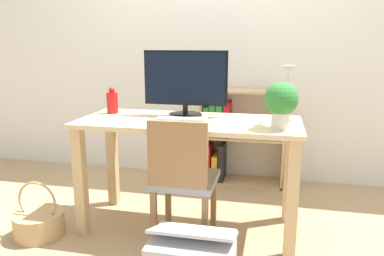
{
  "coord_description": "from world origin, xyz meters",
  "views": [
    {
      "loc": [
        0.54,
        -2.36,
        1.26
      ],
      "look_at": [
        0.0,
        0.1,
        0.69
      ],
      "focal_mm": 35.0,
      "sensor_mm": 36.0,
      "label": 1
    }
  ],
  "objects_px": {
    "keyboard": "(182,119)",
    "potted_plant": "(281,102)",
    "basket": "(39,223)",
    "bookshelf": "(227,138)",
    "desk_lamp": "(288,88)",
    "vase": "(112,102)",
    "chair": "(183,177)",
    "monitor": "(185,81)"
  },
  "relations": [
    {
      "from": "keyboard",
      "to": "potted_plant",
      "type": "relative_size",
      "value": 1.16
    },
    {
      "from": "chair",
      "to": "basket",
      "type": "xyz_separation_m",
      "value": [
        -0.96,
        -0.12,
        -0.36
      ]
    },
    {
      "from": "desk_lamp",
      "to": "vase",
      "type": "bearing_deg",
      "value": 176.1
    },
    {
      "from": "monitor",
      "to": "basket",
      "type": "distance_m",
      "value": 1.37
    },
    {
      "from": "vase",
      "to": "chair",
      "type": "xyz_separation_m",
      "value": [
        0.6,
        -0.34,
        -0.4
      ]
    },
    {
      "from": "chair",
      "to": "basket",
      "type": "bearing_deg",
      "value": -173.22
    },
    {
      "from": "keyboard",
      "to": "vase",
      "type": "height_order",
      "value": "vase"
    },
    {
      "from": "monitor",
      "to": "potted_plant",
      "type": "xyz_separation_m",
      "value": [
        0.64,
        -0.28,
        -0.08
      ]
    },
    {
      "from": "keyboard",
      "to": "bookshelf",
      "type": "xyz_separation_m",
      "value": [
        0.19,
        0.95,
        -0.36
      ]
    },
    {
      "from": "desk_lamp",
      "to": "bookshelf",
      "type": "relative_size",
      "value": 0.42
    },
    {
      "from": "monitor",
      "to": "keyboard",
      "type": "xyz_separation_m",
      "value": [
        0.01,
        -0.14,
        -0.23
      ]
    },
    {
      "from": "monitor",
      "to": "chair",
      "type": "bearing_deg",
      "value": -79.49
    },
    {
      "from": "keyboard",
      "to": "basket",
      "type": "xyz_separation_m",
      "value": [
        -0.91,
        -0.34,
        -0.68
      ]
    },
    {
      "from": "keyboard",
      "to": "desk_lamp",
      "type": "height_order",
      "value": "desk_lamp"
    },
    {
      "from": "keyboard",
      "to": "desk_lamp",
      "type": "xyz_separation_m",
      "value": [
        0.67,
        0.04,
        0.21
      ]
    },
    {
      "from": "bookshelf",
      "to": "basket",
      "type": "bearing_deg",
      "value": -130.42
    },
    {
      "from": "keyboard",
      "to": "potted_plant",
      "type": "bearing_deg",
      "value": -12.67
    },
    {
      "from": "monitor",
      "to": "potted_plant",
      "type": "relative_size",
      "value": 2.09
    },
    {
      "from": "basket",
      "to": "vase",
      "type": "bearing_deg",
      "value": 52.24
    },
    {
      "from": "potted_plant",
      "to": "chair",
      "type": "bearing_deg",
      "value": -172.78
    },
    {
      "from": "monitor",
      "to": "basket",
      "type": "relative_size",
      "value": 1.52
    },
    {
      "from": "vase",
      "to": "desk_lamp",
      "type": "xyz_separation_m",
      "value": [
        1.22,
        -0.08,
        0.14
      ]
    },
    {
      "from": "vase",
      "to": "keyboard",
      "type": "bearing_deg",
      "value": -12.74
    },
    {
      "from": "chair",
      "to": "bookshelf",
      "type": "height_order",
      "value": "bookshelf"
    },
    {
      "from": "potted_plant",
      "to": "bookshelf",
      "type": "distance_m",
      "value": 1.28
    },
    {
      "from": "bookshelf",
      "to": "potted_plant",
      "type": "bearing_deg",
      "value": -67.9
    },
    {
      "from": "basket",
      "to": "chair",
      "type": "bearing_deg",
      "value": 7.28
    },
    {
      "from": "monitor",
      "to": "bookshelf",
      "type": "xyz_separation_m",
      "value": [
        0.2,
        0.81,
        -0.59
      ]
    },
    {
      "from": "desk_lamp",
      "to": "bookshelf",
      "type": "bearing_deg",
      "value": 117.92
    },
    {
      "from": "keyboard",
      "to": "potted_plant",
      "type": "height_order",
      "value": "potted_plant"
    },
    {
      "from": "chair",
      "to": "bookshelf",
      "type": "distance_m",
      "value": 1.17
    },
    {
      "from": "desk_lamp",
      "to": "basket",
      "type": "relative_size",
      "value": 0.95
    },
    {
      "from": "potted_plant",
      "to": "basket",
      "type": "bearing_deg",
      "value": -172.74
    },
    {
      "from": "desk_lamp",
      "to": "chair",
      "type": "distance_m",
      "value": 0.86
    },
    {
      "from": "basket",
      "to": "potted_plant",
      "type": "bearing_deg",
      "value": 7.26
    },
    {
      "from": "keyboard",
      "to": "vase",
      "type": "xyz_separation_m",
      "value": [
        -0.55,
        0.12,
        0.07
      ]
    },
    {
      "from": "desk_lamp",
      "to": "chair",
      "type": "height_order",
      "value": "desk_lamp"
    },
    {
      "from": "potted_plant",
      "to": "monitor",
      "type": "bearing_deg",
      "value": 156.34
    },
    {
      "from": "potted_plant",
      "to": "bookshelf",
      "type": "bearing_deg",
      "value": 112.1
    },
    {
      "from": "monitor",
      "to": "chair",
      "type": "distance_m",
      "value": 0.67
    },
    {
      "from": "vase",
      "to": "basket",
      "type": "relative_size",
      "value": 0.49
    },
    {
      "from": "vase",
      "to": "desk_lamp",
      "type": "relative_size",
      "value": 0.52
    }
  ]
}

